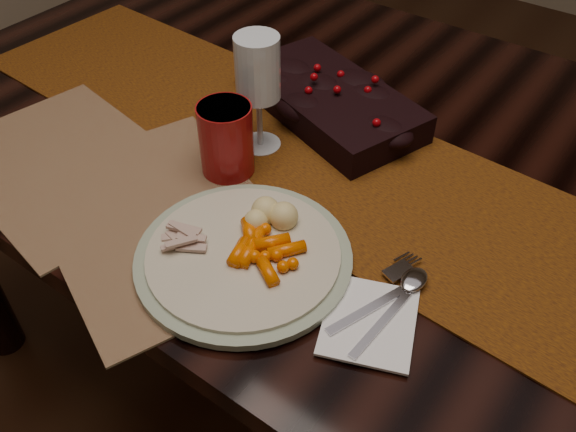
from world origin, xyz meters
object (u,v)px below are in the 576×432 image
Objects in this scene: baby_carrots at (250,254)px; turkey_shreds at (188,240)px; dinner_plate at (244,256)px; dining_table at (362,295)px; placemat_main at (159,216)px; red_cup at (226,139)px; mashed_potatoes at (271,211)px; centerpiece at (329,96)px; napkin at (369,321)px; wine_glass at (259,95)px.

baby_carrots is 1.42× the size of turkey_shreds.
dining_table is at bearing 85.75° from dinner_plate.
placemat_main is 0.18m from baby_carrots.
dining_table is 0.51m from red_cup.
mashed_potatoes is (-0.03, -0.26, 0.42)m from dining_table.
baby_carrots is (0.12, -0.38, -0.01)m from centerpiece.
dining_table is at bearing -17.74° from centerpiece.
napkin is 0.41m from wine_glass.
red_cup is (-0.15, 0.14, 0.05)m from dinner_plate.
turkey_shreds is (-0.10, -0.36, 0.40)m from dining_table.
red_cup is (-0.34, 0.13, 0.06)m from napkin.
centerpiece is at bearing 162.26° from dining_table.
placemat_main is 1.42× the size of dinner_plate.
placemat_main is at bearing 161.11° from napkin.
dining_table is 4.26× the size of placemat_main.
centerpiece is 2.67× the size of napkin.
dining_table is at bearing 96.28° from napkin.
red_cup is at bearing 137.57° from napkin.
dinner_plate reaches higher than placemat_main.
turkey_shreds reaches higher than dinner_plate.
turkey_shreds is at bearing -84.79° from centerpiece.
baby_carrots is (0.01, -0.00, 0.02)m from dinner_plate.
baby_carrots is at bearing -91.71° from dining_table.
centerpiece is 4.69× the size of turkey_shreds.
wine_glass reaches higher than red_cup.
baby_carrots is 0.80× the size of napkin.
baby_carrots is 0.53× the size of wine_glass.
turkey_shreds is (-0.06, -0.10, -0.01)m from mashed_potatoes.
dinner_plate is (0.11, -0.37, -0.03)m from centerpiece.
red_cup is (-0.08, 0.17, 0.03)m from turkey_shreds.
napkin is at bearing 4.53° from baby_carrots.
baby_carrots is at bearing -12.59° from dinner_plate.
mashed_potatoes is at bearing -47.49° from wine_glass.
placemat_main is 4.04× the size of baby_carrots.
mashed_potatoes is 0.16m from red_cup.
red_cup reaches higher than turkey_shreds.
dining_table is at bearing 83.37° from mashed_potatoes.
dining_table is 24.36× the size of turkey_shreds.
centerpiece is at bearing 107.99° from baby_carrots.
mashed_potatoes is (0.10, -0.30, 0.00)m from centerpiece.
dining_table is 0.44m from centerpiece.
wine_glass is (-0.04, -0.15, 0.06)m from centerpiece.
red_cup is (-0.16, 0.14, 0.03)m from baby_carrots.
placemat_main is 0.18m from mashed_potatoes.
dinner_plate is 2.84× the size of baby_carrots.
red_cup is (-0.04, -0.23, 0.02)m from centerpiece.
centerpiece is 0.82× the size of placemat_main.
mashed_potatoes is at bearing 94.69° from dinner_plate.
mashed_potatoes is 0.40× the size of wine_glass.
dining_table is 15.47× the size of red_cup.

